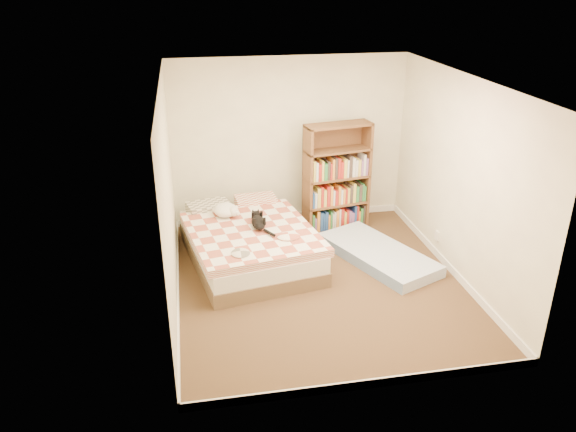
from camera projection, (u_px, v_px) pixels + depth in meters
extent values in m
cube|color=#4F3022|center=(319.00, 282.00, 7.06)|extent=(3.50, 4.00, 0.01)
cube|color=white|center=(324.00, 81.00, 6.05)|extent=(3.50, 4.00, 0.01)
cube|color=#F4F0CD|center=(289.00, 141.00, 8.35)|extent=(3.50, 0.01, 2.50)
cube|color=#F4F0CD|center=(376.00, 272.00, 4.76)|extent=(3.50, 0.01, 2.50)
cube|color=#F4F0CD|center=(169.00, 199.00, 6.26)|extent=(0.01, 4.00, 2.50)
cube|color=#F4F0CD|center=(460.00, 180.00, 6.85)|extent=(0.01, 4.00, 2.50)
cube|color=white|center=(290.00, 215.00, 8.83)|extent=(3.50, 0.02, 0.10)
cube|color=white|center=(368.00, 384.00, 5.25)|extent=(3.50, 0.02, 0.10)
cube|color=white|center=(178.00, 291.00, 6.75)|extent=(0.02, 4.00, 0.10)
cube|color=white|center=(448.00, 266.00, 7.33)|extent=(0.02, 4.00, 0.10)
cube|color=white|center=(437.00, 236.00, 7.59)|extent=(0.03, 0.09, 0.13)
cube|color=brown|center=(249.00, 253.00, 7.56)|extent=(1.82, 2.34, 0.19)
cube|color=silver|center=(249.00, 240.00, 7.48)|extent=(1.79, 2.29, 0.21)
cube|color=#B35642|center=(248.00, 229.00, 7.42)|extent=(1.83, 1.98, 0.11)
cube|color=#696459|center=(218.00, 206.00, 8.06)|extent=(0.64, 0.46, 0.16)
cube|color=#B35642|center=(266.00, 202.00, 8.17)|extent=(0.64, 0.46, 0.16)
cube|color=#55351D|center=(306.00, 180.00, 8.13)|extent=(0.09, 0.32, 1.61)
cube|color=#55351D|center=(367.00, 176.00, 8.28)|extent=(0.09, 0.32, 1.61)
cube|color=#55351D|center=(334.00, 174.00, 8.34)|extent=(0.96, 0.18, 1.61)
cube|color=#55351D|center=(335.00, 226.00, 8.52)|extent=(1.01, 0.48, 0.03)
cube|color=#55351D|center=(337.00, 177.00, 8.20)|extent=(1.01, 0.48, 0.03)
cube|color=#55351D|center=(339.00, 125.00, 7.89)|extent=(1.01, 0.48, 0.03)
cube|color=#6E8BB8|center=(378.00, 254.00, 7.57)|extent=(1.39, 1.87, 0.15)
ellipsoid|color=black|center=(258.00, 222.00, 7.32)|extent=(0.18, 0.40, 0.13)
sphere|color=black|center=(256.00, 215.00, 7.51)|extent=(0.12, 0.12, 0.12)
cone|color=black|center=(253.00, 211.00, 7.52)|extent=(0.04, 0.04, 0.05)
cone|color=black|center=(258.00, 210.00, 7.53)|extent=(0.04, 0.04, 0.05)
cylinder|color=black|center=(269.00, 233.00, 7.11)|extent=(0.04, 0.23, 0.04)
ellipsoid|color=white|center=(226.00, 210.00, 7.65)|extent=(0.32, 0.36, 0.17)
sphere|color=white|center=(233.00, 211.00, 7.56)|extent=(0.14, 0.14, 0.14)
sphere|color=white|center=(238.00, 213.00, 7.53)|extent=(0.06, 0.06, 0.06)
sphere|color=white|center=(215.00, 210.00, 7.69)|extent=(0.08, 0.08, 0.08)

